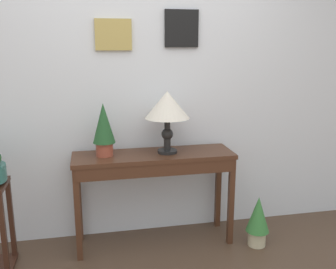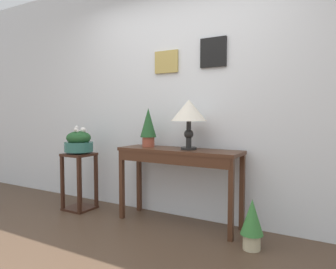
{
  "view_description": "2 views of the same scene",
  "coord_description": "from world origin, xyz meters",
  "px_view_note": "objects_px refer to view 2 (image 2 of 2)",
  "views": [
    {
      "loc": [
        -0.4,
        -1.65,
        1.66
      ],
      "look_at": [
        0.21,
        1.23,
        0.95
      ],
      "focal_mm": 40.39,
      "sensor_mm": 36.0,
      "label": 1
    },
    {
      "loc": [
        1.63,
        -1.57,
        1.15
      ],
      "look_at": [
        0.0,
        1.2,
        0.94
      ],
      "focal_mm": 33.7,
      "sensor_mm": 36.0,
      "label": 2
    }
  ],
  "objects_px": {
    "pedestal_stand_left": "(79,181)",
    "planter_bowl_wide": "(79,142)",
    "potted_plant_on_console": "(148,126)",
    "potted_plant_floor": "(252,222)",
    "table_lamp": "(189,112)",
    "console_table": "(178,160)"
  },
  "relations": [
    {
      "from": "console_table",
      "to": "table_lamp",
      "type": "distance_m",
      "value": 0.5
    },
    {
      "from": "potted_plant_on_console",
      "to": "planter_bowl_wide",
      "type": "distance_m",
      "value": 0.92
    },
    {
      "from": "table_lamp",
      "to": "planter_bowl_wide",
      "type": "distance_m",
      "value": 1.43
    },
    {
      "from": "potted_plant_on_console",
      "to": "planter_bowl_wide",
      "type": "bearing_deg",
      "value": -168.32
    },
    {
      "from": "console_table",
      "to": "potted_plant_floor",
      "type": "height_order",
      "value": "console_table"
    },
    {
      "from": "planter_bowl_wide",
      "to": "potted_plant_floor",
      "type": "distance_m",
      "value": 2.18
    },
    {
      "from": "pedestal_stand_left",
      "to": "table_lamp",
      "type": "bearing_deg",
      "value": 6.66
    },
    {
      "from": "table_lamp",
      "to": "pedestal_stand_left",
      "type": "distance_m",
      "value": 1.62
    },
    {
      "from": "console_table",
      "to": "pedestal_stand_left",
      "type": "xyz_separation_m",
      "value": [
        -1.27,
        -0.14,
        -0.33
      ]
    },
    {
      "from": "potted_plant_on_console",
      "to": "planter_bowl_wide",
      "type": "xyz_separation_m",
      "value": [
        -0.88,
        -0.18,
        -0.21
      ]
    },
    {
      "from": "potted_plant_on_console",
      "to": "pedestal_stand_left",
      "type": "relative_size",
      "value": 0.62
    },
    {
      "from": "potted_plant_on_console",
      "to": "console_table",
      "type": "bearing_deg",
      "value": -6.32
    },
    {
      "from": "table_lamp",
      "to": "pedestal_stand_left",
      "type": "bearing_deg",
      "value": -173.34
    },
    {
      "from": "pedestal_stand_left",
      "to": "potted_plant_floor",
      "type": "height_order",
      "value": "pedestal_stand_left"
    },
    {
      "from": "planter_bowl_wide",
      "to": "table_lamp",
      "type": "bearing_deg",
      "value": 6.66
    },
    {
      "from": "pedestal_stand_left",
      "to": "planter_bowl_wide",
      "type": "relative_size",
      "value": 2.03
    },
    {
      "from": "potted_plant_floor",
      "to": "potted_plant_on_console",
      "type": "bearing_deg",
      "value": 167.96
    },
    {
      "from": "console_table",
      "to": "pedestal_stand_left",
      "type": "relative_size",
      "value": 1.92
    },
    {
      "from": "potted_plant_on_console",
      "to": "table_lamp",
      "type": "bearing_deg",
      "value": -2.26
    },
    {
      "from": "potted_plant_on_console",
      "to": "potted_plant_floor",
      "type": "bearing_deg",
      "value": -12.04
    },
    {
      "from": "potted_plant_floor",
      "to": "console_table",
      "type": "bearing_deg",
      "value": 165.34
    },
    {
      "from": "planter_bowl_wide",
      "to": "potted_plant_floor",
      "type": "xyz_separation_m",
      "value": [
        2.1,
        -0.08,
        -0.57
      ]
    }
  ]
}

